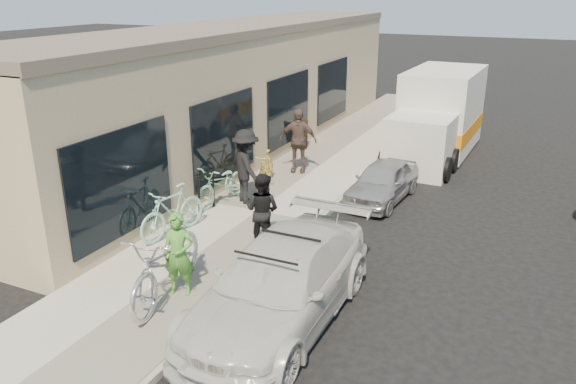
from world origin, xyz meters
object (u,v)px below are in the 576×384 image
(tandem_bike, at_px, (168,262))
(cruiser_bike_a, at_px, (172,211))
(bystander_a, at_px, (246,167))
(cruiser_bike_b, at_px, (222,184))
(moving_truck, at_px, (438,119))
(bike_rack, at_px, (206,188))
(man_standing, at_px, (262,210))
(cruiser_bike_c, at_px, (266,169))
(woman_rider, at_px, (179,254))
(sandwich_board, at_px, (299,135))
(sedan_silver, at_px, (382,181))
(sedan_white, at_px, (280,284))
(bystander_b, at_px, (298,141))

(tandem_bike, xyz_separation_m, cruiser_bike_a, (-1.50, 2.19, -0.10))
(bystander_a, bearing_deg, cruiser_bike_a, 114.89)
(tandem_bike, height_order, cruiser_bike_b, tandem_bike)
(cruiser_bike_b, bearing_deg, moving_truck, 67.75)
(bike_rack, xyz_separation_m, man_standing, (2.15, -1.15, 0.21))
(cruiser_bike_c, distance_m, bystander_a, 1.47)
(bystander_a, bearing_deg, woman_rider, 140.15)
(sandwich_board, bearing_deg, cruiser_bike_c, -96.95)
(sedan_silver, height_order, man_standing, man_standing)
(bystander_a, bearing_deg, tandem_bike, 138.31)
(sedan_silver, height_order, tandem_bike, tandem_bike)
(sedan_white, height_order, sedan_silver, sedan_white)
(man_standing, distance_m, cruiser_bike_c, 3.91)
(bike_rack, xyz_separation_m, sandwich_board, (-0.26, 6.12, -0.12))
(woman_rider, xyz_separation_m, cruiser_bike_a, (-1.62, 2.01, -0.21))
(sandwich_board, distance_m, woman_rider, 9.85)
(sedan_silver, distance_m, man_standing, 4.34)
(sedan_white, height_order, woman_rider, woman_rider)
(cruiser_bike_b, relative_size, cruiser_bike_c, 1.24)
(sedan_white, bearing_deg, sedan_silver, 90.74)
(woman_rider, xyz_separation_m, bystander_b, (-0.99, 7.35, 0.18))
(tandem_bike, bearing_deg, cruiser_bike_a, 114.02)
(sedan_white, xyz_separation_m, moving_truck, (0.36, 11.24, 0.54))
(sandwich_board, relative_size, sedan_white, 0.20)
(sandwich_board, xyz_separation_m, cruiser_bike_c, (0.69, -3.77, -0.01))
(moving_truck, bearing_deg, cruiser_bike_c, -120.81)
(cruiser_bike_c, height_order, bystander_b, bystander_b)
(cruiser_bike_b, height_order, cruiser_bike_c, cruiser_bike_b)
(sandwich_board, height_order, cruiser_bike_c, sandwich_board)
(sandwich_board, height_order, woman_rider, woman_rider)
(woman_rider, bearing_deg, sedan_white, -13.43)
(sedan_white, bearing_deg, cruiser_bike_c, 119.64)
(cruiser_bike_a, height_order, bystander_b, bystander_b)
(cruiser_bike_a, relative_size, bystander_a, 0.99)
(cruiser_bike_c, bearing_deg, bystander_b, 65.52)
(woman_rider, bearing_deg, sedan_silver, 55.25)
(man_standing, relative_size, cruiser_bike_c, 1.03)
(cruiser_bike_b, relative_size, bystander_a, 1.02)
(tandem_bike, relative_size, cruiser_bike_b, 1.31)
(sandwich_board, distance_m, man_standing, 7.66)
(man_standing, relative_size, cruiser_bike_b, 0.83)
(bystander_a, bearing_deg, sedan_silver, -110.79)
(sandwich_board, bearing_deg, tandem_bike, -96.56)
(cruiser_bike_b, bearing_deg, man_standing, -34.41)
(man_standing, height_order, bystander_b, bystander_b)
(sedan_white, bearing_deg, sandwich_board, 112.66)
(woman_rider, xyz_separation_m, cruiser_bike_b, (-1.67, 4.18, -0.26))
(bystander_b, bearing_deg, sedan_silver, -33.38)
(sandwich_board, xyz_separation_m, man_standing, (2.41, -7.27, 0.33))
(tandem_bike, distance_m, man_standing, 2.61)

